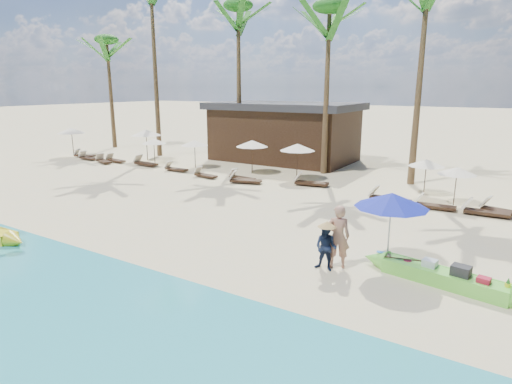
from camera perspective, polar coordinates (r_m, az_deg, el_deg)
The scene contains 34 objects.
ground at distance 14.31m, azimuth -1.25°, elevation -8.45°, with size 240.00×240.00×0.00m, color beige.
wet_sand_strip at distance 10.90m, azimuth -16.38°, elevation -16.59°, with size 240.00×4.50×0.01m, color tan.
green_canoe at distance 13.33m, azimuth 23.73°, elevation -10.33°, with size 5.41×1.26×0.69m.
tourist at distance 13.32m, azimuth 10.86°, elevation -5.86°, with size 0.72×0.48×1.99m, color tan.
vendor_green at distance 13.15m, azimuth 9.32°, elevation -7.33°, with size 0.70×0.54×1.44m, color #151F3A.
blue_umbrella at distance 13.38m, azimuth 17.63°, elevation -1.05°, with size 2.20×2.20×2.37m.
resort_parasol_0 at distance 37.53m, azimuth -23.41°, elevation 7.53°, with size 2.20×2.20×2.26m.
lounger_0_left at distance 36.55m, azimuth -22.00°, elevation 4.60°, with size 1.78×1.07×0.58m.
lounger_0_right at distance 35.19m, azimuth -21.56°, elevation 4.32°, with size 1.75×0.64×0.58m.
resort_parasol_1 at distance 33.41m, azimuth -14.46°, elevation 7.68°, with size 2.26×2.26×2.33m.
lounger_1_left at distance 33.28m, azimuth -19.70°, elevation 4.00°, with size 1.90×1.14×0.62m.
lounger_1_right at distance 33.37m, azimuth -18.30°, elevation 4.12°, with size 1.78×0.71×0.59m.
resort_parasol_2 at distance 31.65m, azimuth -13.47°, elevation 6.60°, with size 1.77×1.77×1.83m.
lounger_2_left at distance 31.26m, azimuth -14.64°, elevation 3.81°, with size 2.02×0.74×0.67m.
resort_parasol_3 at distance 29.55m, azimuth -8.19°, elevation 6.50°, with size 1.86×1.86×1.91m.
lounger_3_left at distance 28.80m, azimuth -10.73°, elevation 3.12°, with size 1.69×0.55×0.57m.
lounger_3_right at distance 26.51m, azimuth -6.89°, elevation 2.34°, with size 1.72×0.75×0.56m.
resort_parasol_4 at distance 27.30m, azimuth -0.53°, elevation 6.47°, with size 2.08×2.08×2.14m.
lounger_4_left at distance 25.51m, azimuth -2.06°, elevation 2.00°, with size 1.78×0.71×0.59m.
lounger_4_right at distance 24.69m, azimuth -1.69°, elevation 1.64°, with size 1.97×1.13×0.64m.
resort_parasol_5 at distance 25.50m, azimuth 5.54°, elevation 5.96°, with size 2.11×2.11×2.17m.
lounger_5_left at distance 24.25m, azimuth 7.11°, elevation 1.34°, with size 2.03×0.94×0.66m.
resort_parasol_6 at distance 23.39m, azimuth 21.79°, elevation 3.63°, with size 1.81×1.81×1.86m.
lounger_6_left at distance 21.58m, azimuth 17.10°, elevation -0.73°, with size 2.03×0.76×0.67m.
lounger_6_right at distance 21.09m, azimuth 22.49°, elevation -1.58°, with size 1.83×0.66×0.61m.
resort_parasol_7 at distance 21.92m, azimuth 25.24°, elevation 2.57°, with size 1.77×1.77×1.82m.
lounger_7_left at distance 20.96m, azimuth 28.03°, elevation -2.22°, with size 1.93×0.68×0.65m.
lounger_7_right at distance 21.51m, azimuth 29.87°, elevation -2.07°, with size 1.98×1.01×0.64m.
palm_0 at distance 41.58m, azimuth -19.16°, elevation 16.81°, with size 2.08×2.08×9.90m.
palm_1 at distance 35.75m, azimuth -13.69°, elevation 22.14°, with size 2.08×2.08×13.60m.
palm_2 at distance 31.80m, azimuth -2.37°, elevation 20.60°, with size 2.08×2.08×11.33m.
palm_3 at distance 27.67m, azimuth 9.68°, elevation 20.19°, with size 2.08×2.08×10.52m.
palm_4 at distance 25.92m, azimuth 21.72°, elevation 21.85°, with size 2.08×2.08×11.70m.
pavilion_west at distance 32.56m, azimuth 3.78°, elevation 8.10°, with size 10.80×6.60×4.30m.
Camera 1 is at (7.25, -11.08, 5.42)m, focal length 30.00 mm.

